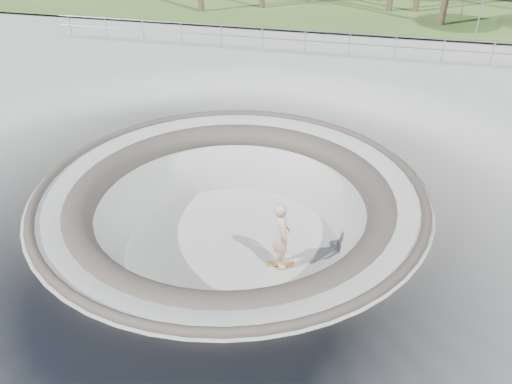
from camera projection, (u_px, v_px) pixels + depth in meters
ground at (231, 188)px, 13.19m from camera, size 180.00×180.00×0.00m
skate_bowl at (233, 243)px, 14.16m from camera, size 14.00×14.00×4.10m
distant_hills at (389, 10)px, 63.17m from camera, size 103.20×45.00×28.60m
safety_railing at (305, 41)px, 22.70m from camera, size 25.00×0.06×1.03m
skateboard at (281, 264)px, 13.39m from camera, size 0.75×0.34×0.08m
skater at (282, 235)px, 12.88m from camera, size 0.69×0.81×1.89m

